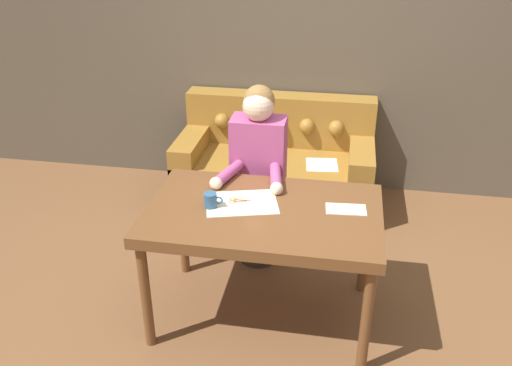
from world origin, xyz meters
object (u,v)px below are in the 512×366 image
object	(u,v)px
person	(258,179)
mug	(211,200)
scissors	(243,201)
couch	(276,167)
dining_table	(263,221)

from	to	relation	value
person	mug	xyz separation A→B (m)	(-0.17, -0.63, 0.16)
scissors	person	bearing A→B (deg)	89.51
couch	person	bearing A→B (deg)	-89.88
dining_table	person	world-z (taller)	person
dining_table	mug	bearing A→B (deg)	-174.98
person	scissors	bearing A→B (deg)	-90.49
couch	scissors	world-z (taller)	couch
dining_table	mug	xyz separation A→B (m)	(-0.30, -0.03, 0.12)
dining_table	scissors	xyz separation A→B (m)	(-0.14, 0.07, 0.08)
dining_table	scissors	bearing A→B (deg)	152.27
person	scissors	size ratio (longest dim) A/B	5.38
mug	scissors	bearing A→B (deg)	30.38
couch	mug	world-z (taller)	couch
dining_table	couch	bearing A→B (deg)	95.04
dining_table	mug	size ratio (longest dim) A/B	12.01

